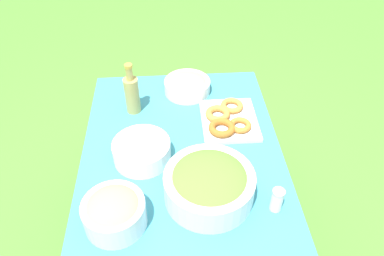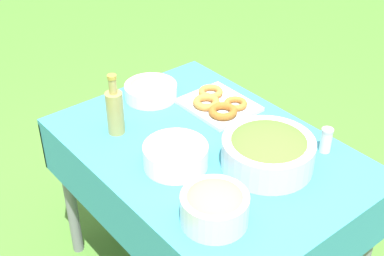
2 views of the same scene
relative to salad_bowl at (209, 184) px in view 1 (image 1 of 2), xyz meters
The scene contains 9 objects.
ground_plane 0.84m from the salad_bowl, 21.51° to the left, with size 14.00×14.00×0.00m, color #477A2D.
picnic_table 0.29m from the salad_bowl, 21.51° to the left, with size 1.17×0.83×0.74m.
salad_bowl is the anchor object (origin of this frame).
pasta_bowl 0.66m from the salad_bowl, ahead, with size 0.22×0.22×0.08m.
donut_platter 0.43m from the salad_bowl, 17.44° to the right, with size 0.30×0.25×0.05m.
plate_stack 0.33m from the salad_bowl, 49.90° to the left, with size 0.23×0.23×0.08m.
olive_oil_bottle 0.60m from the salad_bowl, 29.64° to the left, with size 0.07×0.07×0.25m.
bread_bowl 0.34m from the salad_bowl, 105.64° to the left, with size 0.21×0.21×0.12m.
salt_shaker 0.24m from the salad_bowl, 107.20° to the right, with size 0.04×0.04×0.10m.
Camera 1 is at (-1.07, 0.04, 1.85)m, focal length 35.00 mm.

